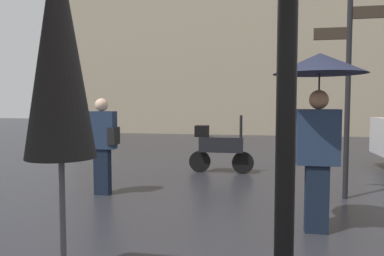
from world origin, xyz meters
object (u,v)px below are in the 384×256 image
pedestrian_with_bag (103,140)px  street_signpost (349,78)px  folded_patio_umbrella_far (59,56)px  parked_scooter (219,147)px  pedestrian_with_umbrella (319,90)px

pedestrian_with_bag → street_signpost: size_ratio=0.51×
folded_patio_umbrella_far → pedestrian_with_bag: (-1.33, 3.54, -0.88)m
street_signpost → parked_scooter: bearing=141.0°
pedestrian_with_umbrella → parked_scooter: size_ratio=1.48×
folded_patio_umbrella_far → street_signpost: size_ratio=0.81×
pedestrian_with_bag → parked_scooter: (1.64, 2.22, -0.33)m
pedestrian_with_bag → street_signpost: 3.98m
pedestrian_with_bag → street_signpost: bearing=-6.8°
folded_patio_umbrella_far → pedestrian_with_umbrella: (1.83, 2.34, -0.13)m
pedestrian_with_umbrella → pedestrian_with_bag: bearing=-30.8°
pedestrian_with_umbrella → parked_scooter: bearing=-76.0°
parked_scooter → folded_patio_umbrella_far: bearing=-72.0°
pedestrian_with_bag → parked_scooter: size_ratio=1.13×
pedestrian_with_bag → parked_scooter: pedestrian_with_bag is taller
pedestrian_with_umbrella → street_signpost: street_signpost is taller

